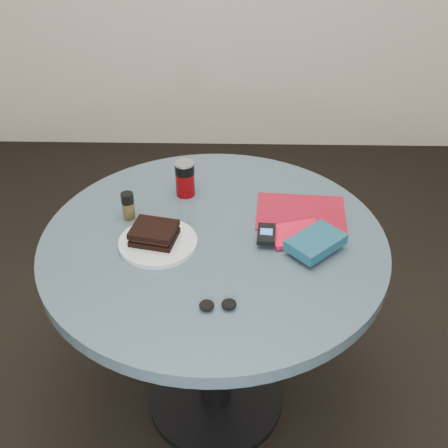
{
  "coord_description": "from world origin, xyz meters",
  "views": [
    {
      "loc": [
        0.06,
        -1.28,
        1.73
      ],
      "look_at": [
        0.03,
        0.0,
        0.8
      ],
      "focal_mm": 45.0,
      "sensor_mm": 36.0,
      "label": 1
    }
  ],
  "objects_px": {
    "magazine": "(301,213)",
    "mp3_player": "(266,234)",
    "red_book": "(296,234)",
    "novel": "(316,242)",
    "plate": "(158,243)",
    "soda_can": "(185,179)",
    "headphones": "(218,305)",
    "sandwich": "(154,233)",
    "pepper_grinder": "(128,206)",
    "table": "(214,280)"
  },
  "relations": [
    {
      "from": "mp3_player",
      "to": "headphones",
      "type": "height_order",
      "value": "mp3_player"
    },
    {
      "from": "magazine",
      "to": "headphones",
      "type": "height_order",
      "value": "headphones"
    },
    {
      "from": "plate",
      "to": "novel",
      "type": "relative_size",
      "value": 1.43
    },
    {
      "from": "table",
      "to": "sandwich",
      "type": "distance_m",
      "value": 0.26
    },
    {
      "from": "plate",
      "to": "red_book",
      "type": "distance_m",
      "value": 0.4
    },
    {
      "from": "soda_can",
      "to": "mp3_player",
      "type": "xyz_separation_m",
      "value": [
        0.25,
        -0.24,
        -0.03
      ]
    },
    {
      "from": "mp3_player",
      "to": "soda_can",
      "type": "bearing_deg",
      "value": 135.96
    },
    {
      "from": "mp3_player",
      "to": "red_book",
      "type": "bearing_deg",
      "value": 13.17
    },
    {
      "from": "novel",
      "to": "plate",
      "type": "bearing_deg",
      "value": 134.55
    },
    {
      "from": "headphones",
      "to": "novel",
      "type": "bearing_deg",
      "value": 41.04
    },
    {
      "from": "magazine",
      "to": "sandwich",
      "type": "bearing_deg",
      "value": -155.39
    },
    {
      "from": "sandwich",
      "to": "headphones",
      "type": "bearing_deg",
      "value": -53.89
    },
    {
      "from": "table",
      "to": "plate",
      "type": "relative_size",
      "value": 4.49
    },
    {
      "from": "sandwich",
      "to": "novel",
      "type": "xyz_separation_m",
      "value": [
        0.45,
        -0.03,
        -0.0
      ]
    },
    {
      "from": "magazine",
      "to": "novel",
      "type": "bearing_deg",
      "value": -78.58
    },
    {
      "from": "table",
      "to": "mp3_player",
      "type": "xyz_separation_m",
      "value": [
        0.15,
        -0.01,
        0.19
      ]
    },
    {
      "from": "novel",
      "to": "magazine",
      "type": "bearing_deg",
      "value": 54.31
    },
    {
      "from": "soda_can",
      "to": "sandwich",
      "type": "bearing_deg",
      "value": -104.58
    },
    {
      "from": "soda_can",
      "to": "red_book",
      "type": "bearing_deg",
      "value": -33.23
    },
    {
      "from": "pepper_grinder",
      "to": "magazine",
      "type": "relative_size",
      "value": 0.33
    },
    {
      "from": "plate",
      "to": "soda_can",
      "type": "distance_m",
      "value": 0.28
    },
    {
      "from": "headphones",
      "to": "table",
      "type": "bearing_deg",
      "value": 94.25
    },
    {
      "from": "table",
      "to": "red_book",
      "type": "relative_size",
      "value": 6.46
    },
    {
      "from": "soda_can",
      "to": "magazine",
      "type": "relative_size",
      "value": 0.43
    },
    {
      "from": "magazine",
      "to": "mp3_player",
      "type": "relative_size",
      "value": 2.89
    },
    {
      "from": "magazine",
      "to": "red_book",
      "type": "bearing_deg",
      "value": -97.13
    },
    {
      "from": "sandwich",
      "to": "pepper_grinder",
      "type": "xyz_separation_m",
      "value": [
        -0.09,
        0.12,
        0.01
      ]
    },
    {
      "from": "table",
      "to": "plate",
      "type": "xyz_separation_m",
      "value": [
        -0.16,
        -0.03,
        0.17
      ]
    },
    {
      "from": "soda_can",
      "to": "headphones",
      "type": "height_order",
      "value": "soda_can"
    },
    {
      "from": "plate",
      "to": "mp3_player",
      "type": "xyz_separation_m",
      "value": [
        0.31,
        0.02,
        0.02
      ]
    },
    {
      "from": "soda_can",
      "to": "novel",
      "type": "xyz_separation_m",
      "value": [
        0.38,
        -0.29,
        -0.03
      ]
    },
    {
      "from": "red_book",
      "to": "novel",
      "type": "xyz_separation_m",
      "value": [
        0.05,
        -0.07,
        0.02
      ]
    },
    {
      "from": "red_book",
      "to": "novel",
      "type": "distance_m",
      "value": 0.08
    },
    {
      "from": "pepper_grinder",
      "to": "novel",
      "type": "xyz_separation_m",
      "value": [
        0.54,
        -0.15,
        -0.01
      ]
    },
    {
      "from": "soda_can",
      "to": "headphones",
      "type": "distance_m",
      "value": 0.53
    },
    {
      "from": "plate",
      "to": "magazine",
      "type": "xyz_separation_m",
      "value": [
        0.42,
        0.16,
        -0.0
      ]
    },
    {
      "from": "sandwich",
      "to": "pepper_grinder",
      "type": "height_order",
      "value": "pepper_grinder"
    },
    {
      "from": "pepper_grinder",
      "to": "mp3_player",
      "type": "xyz_separation_m",
      "value": [
        0.41,
        -0.1,
        -0.02
      ]
    },
    {
      "from": "sandwich",
      "to": "magazine",
      "type": "relative_size",
      "value": 0.52
    },
    {
      "from": "pepper_grinder",
      "to": "headphones",
      "type": "height_order",
      "value": "pepper_grinder"
    },
    {
      "from": "plate",
      "to": "soda_can",
      "type": "bearing_deg",
      "value": 77.71
    },
    {
      "from": "table",
      "to": "novel",
      "type": "height_order",
      "value": "novel"
    },
    {
      "from": "pepper_grinder",
      "to": "magazine",
      "type": "xyz_separation_m",
      "value": [
        0.52,
        0.03,
        -0.04
      ]
    },
    {
      "from": "pepper_grinder",
      "to": "magazine",
      "type": "bearing_deg",
      "value": 3.84
    },
    {
      "from": "magazine",
      "to": "plate",
      "type": "bearing_deg",
      "value": -154.26
    },
    {
      "from": "soda_can",
      "to": "magazine",
      "type": "xyz_separation_m",
      "value": [
        0.36,
        -0.1,
        -0.06
      ]
    },
    {
      "from": "magazine",
      "to": "red_book",
      "type": "distance_m",
      "value": 0.12
    },
    {
      "from": "red_book",
      "to": "novel",
      "type": "height_order",
      "value": "novel"
    },
    {
      "from": "table",
      "to": "magazine",
      "type": "relative_size",
      "value": 3.72
    },
    {
      "from": "magazine",
      "to": "headphones",
      "type": "distance_m",
      "value": 0.48
    }
  ]
}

